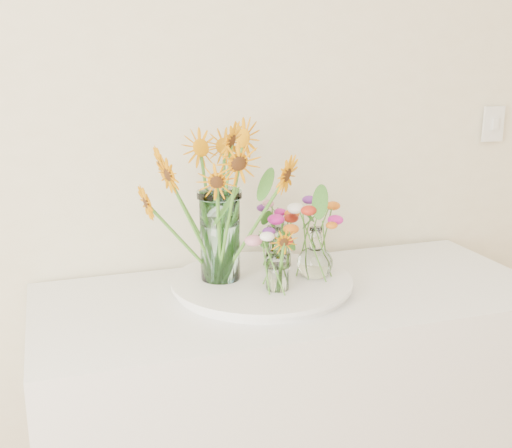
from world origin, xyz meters
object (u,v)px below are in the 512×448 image
object	(u,v)px
small_vase_c	(279,247)
counter	(292,435)
mason_jar	(220,236)
small_vase_a	(278,272)
tray	(262,285)
small_vase_b	(315,253)

from	to	relation	value
small_vase_c	counter	bearing A→B (deg)	-93.10
mason_jar	small_vase_a	size ratio (longest dim) A/B	2.43
mason_jar	tray	bearing A→B (deg)	-21.97
small_vase_a	small_vase_c	size ratio (longest dim) A/B	0.85
counter	tray	size ratio (longest dim) A/B	2.92
mason_jar	small_vase_b	world-z (taller)	mason_jar
counter	small_vase_b	bearing A→B (deg)	20.90
counter	small_vase_c	distance (m)	0.56
small_vase_b	small_vase_c	distance (m)	0.13
small_vase_b	small_vase_c	size ratio (longest dim) A/B	1.18
small_vase_b	tray	bearing A→B (deg)	172.84
tray	small_vase_a	world-z (taller)	small_vase_a
small_vase_a	small_vase_c	xyz separation A→B (m)	(0.07, 0.18, 0.01)
mason_jar	small_vase_a	bearing A→B (deg)	-46.85
tray	counter	bearing A→B (deg)	-31.11
small_vase_a	small_vase_b	bearing A→B (deg)	26.18
mason_jar	small_vase_c	bearing A→B (deg)	15.25
counter	small_vase_c	xyz separation A→B (m)	(0.01, 0.14, 0.54)
tray	small_vase_b	size ratio (longest dim) A/B	3.29
small_vase_a	tray	bearing A→B (deg)	99.45
counter	tray	xyz separation A→B (m)	(-0.08, 0.05, 0.46)
counter	small_vase_a	bearing A→B (deg)	-148.27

